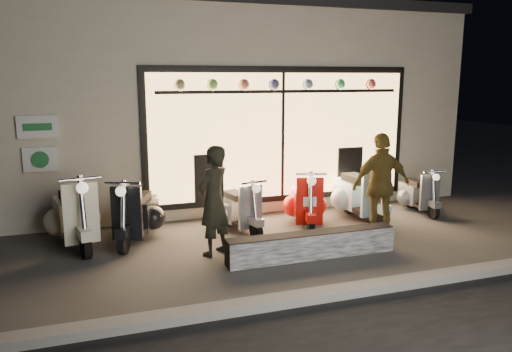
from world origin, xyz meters
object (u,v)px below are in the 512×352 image
(man, at_px, (214,201))
(graffiti_barrier, at_px, (312,245))
(scooter_red, at_px, (306,202))
(woman, at_px, (381,185))
(scooter_silver, at_px, (237,209))

(man, bearing_deg, graffiti_barrier, 118.37)
(scooter_red, xyz_separation_m, woman, (0.93, -1.01, 0.46))
(graffiti_barrier, distance_m, scooter_silver, 1.88)
(woman, bearing_deg, scooter_red, -43.30)
(scooter_red, distance_m, man, 2.26)
(woman, bearing_deg, man, 4.25)
(graffiti_barrier, bearing_deg, man, 154.44)
(man, height_order, woman, woman)
(man, relative_size, woman, 0.95)
(graffiti_barrier, bearing_deg, scooter_silver, 110.37)
(scooter_silver, xyz_separation_m, man, (-0.69, -1.12, 0.46))
(scooter_silver, relative_size, scooter_red, 0.91)
(graffiti_barrier, height_order, scooter_red, scooter_red)
(graffiti_barrier, xyz_separation_m, scooter_red, (0.64, 1.66, 0.22))
(scooter_red, distance_m, woman, 1.45)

